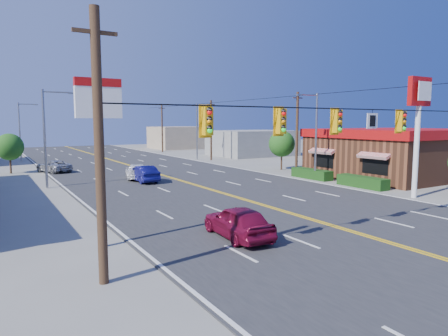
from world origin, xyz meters
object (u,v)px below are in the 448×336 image
kfc_pylon (418,113)px  car_white (137,172)px  signal_span (353,133)px  kfc (396,152)px  car_blue (143,174)px  car_magenta (238,223)px  pizza_hut_sign (99,127)px  car_silver (54,167)px

kfc_pylon → car_white: size_ratio=1.77×
signal_span → kfc: bearing=30.9°
signal_span → kfc: size_ratio=1.49×
car_blue → kfc_pylon: bearing=128.9°
car_magenta → car_white: bearing=-92.3°
pizza_hut_sign → kfc: bearing=14.5°
kfc_pylon → car_white: (-14.00, 19.18, -5.35)m
car_blue → car_white: bearing=-95.2°
pizza_hut_sign → car_white: size_ratio=1.43×
pizza_hut_sign → car_magenta: 7.46m
kfc → car_magenta: bearing=-158.4°
car_white → car_silver: size_ratio=1.05×
car_magenta → car_white: 21.31m
kfc_pylon → pizza_hut_sign: 22.02m
kfc → car_blue: kfc is taller
signal_span → car_magenta: signal_span is taller
car_silver → signal_span: bearing=84.6°
kfc → car_white: kfc is taller
car_white → car_silver: 11.12m
car_blue → car_silver: size_ratio=0.97×
car_magenta → car_blue: bearing=-92.6°
kfc_pylon → car_blue: kfc_pylon is taller
kfc → pizza_hut_sign: pizza_hut_sign is taller
kfc_pylon → car_silver: kfc_pylon is taller
signal_span → car_blue: size_ratio=5.51×
kfc → car_white: size_ratio=3.40×
signal_span → car_blue: bearing=98.3°
car_magenta → car_white: size_ratio=0.93×
kfc_pylon → car_blue: size_ratio=1.93×
car_silver → car_white: bearing=102.1°
pizza_hut_sign → car_blue: bearing=65.2°
car_white → car_silver: (-6.02, 9.35, -0.06)m
kfc → kfc_pylon: (-8.90, -8.00, 3.66)m
kfc_pylon → car_blue: bearing=129.9°
car_magenta → car_white: (2.34, 21.18, -0.06)m
pizza_hut_sign → car_white: (8.00, 19.18, -4.49)m
kfc_pylon → car_silver: bearing=125.0°
pizza_hut_sign → car_white: pizza_hut_sign is taller
car_magenta → kfc_pylon: bearing=-169.0°
kfc → car_blue: size_ratio=3.69×
car_magenta → signal_span: bearing=163.0°
kfc → pizza_hut_sign: size_ratio=2.38×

